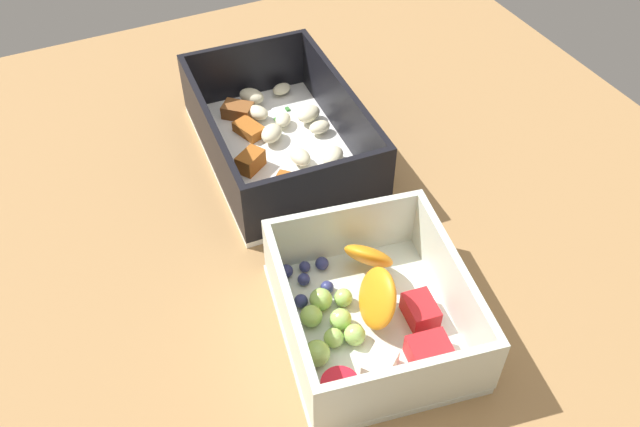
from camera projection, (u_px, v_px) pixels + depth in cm
name	position (u px, v px, depth cm)	size (l,w,h in cm)	color
table_surface	(303.00, 230.00, 59.44)	(80.00, 80.00, 2.00)	#9E7547
pasta_container	(281.00, 138.00, 63.85)	(22.17, 14.94, 6.75)	white
fruit_bowl	(370.00, 312.00, 49.30)	(17.49, 15.68, 5.84)	silver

